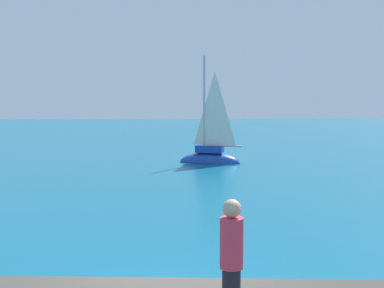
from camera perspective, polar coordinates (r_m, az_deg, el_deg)
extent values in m
ellipsoid|color=#193D99|center=(29.10, 1.97, -2.10)|extent=(3.67, 2.24, 1.19)
cube|color=#193D99|center=(29.01, 1.97, -0.55)|extent=(1.71, 1.28, 0.39)
cylinder|color=#B7B7BC|center=(28.95, 1.36, 4.43)|extent=(0.13, 0.13, 5.42)
cylinder|color=#B2B2B7|center=(28.83, 3.44, -0.22)|extent=(2.09, 0.79, 0.10)
pyramid|color=silver|center=(28.81, 2.53, 3.99)|extent=(1.67, 0.62, 4.12)
cylinder|color=#DB384C|center=(6.15, 4.41, -10.87)|extent=(0.28, 0.28, 0.60)
sphere|color=tan|center=(6.05, 4.43, -7.14)|extent=(0.22, 0.22, 0.22)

